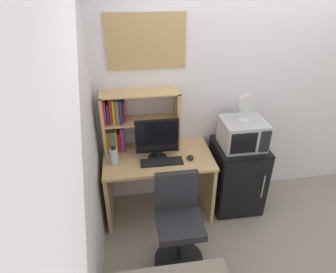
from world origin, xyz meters
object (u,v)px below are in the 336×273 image
Objects in this scene: microwave at (243,133)px; desk_fan at (247,106)px; monitor at (157,139)px; mini_fridge at (237,176)px; desk_chair at (178,225)px; keyboard at (162,162)px; computer_mouse at (190,158)px; water_bottle at (114,156)px; hutch_bookshelf at (128,120)px; wall_corkboard at (146,41)px.

desk_fan is at bearing -115.72° from microwave.
mini_fridge is (0.90, 0.03, -0.58)m from monitor.
monitor is 0.48× the size of desk_chair.
keyboard is at bearing -172.32° from microwave.
microwave is at bearing 9.57° from computer_mouse.
water_bottle is 0.20× the size of desk_chair.
desk_fan is at bearing -134.41° from mini_fridge.
hutch_bookshelf is 8.80× the size of computer_mouse.
water_bottle is (-0.77, 0.05, 0.07)m from computer_mouse.
desk_chair is (-0.80, -0.66, -0.53)m from microwave.
hutch_bookshelf is at bearing 170.28° from microwave.
computer_mouse is 0.11× the size of mini_fridge.
keyboard is 0.53× the size of mini_fridge.
desk_fan is (0.87, 0.11, 0.51)m from keyboard.
mini_fridge is at bearing 1.63° from monitor.
monitor is at bearing 99.82° from desk_chair.
computer_mouse is at bearing -26.36° from hutch_bookshelf.
mini_fridge is 2.77× the size of desk_fan.
hutch_bookshelf is 2.72× the size of desk_fan.
computer_mouse is at bearing -170.43° from microwave.
computer_mouse is 0.10× the size of desk_chair.
monitor is at bearing 2.95° from water_bottle.
hutch_bookshelf is at bearing -154.31° from wall_corkboard.
mini_fridge is at bearing 9.28° from computer_mouse.
monitor is 2.37× the size of water_bottle.
monitor is at bearing -178.55° from desk_fan.
desk_chair is (-0.79, -0.65, -0.85)m from desk_fan.
mini_fridge is (0.87, 0.11, -0.36)m from keyboard.
monitor is 0.94m from wall_corkboard.
hutch_bookshelf reaches higher than microwave.
hutch_bookshelf reaches higher than desk_chair.
keyboard is 0.56× the size of wall_corkboard.
microwave reaches higher than water_bottle.
monitor is at bearing 109.43° from keyboard.
computer_mouse is at bearing -170.96° from desk_fan.
hutch_bookshelf reaches higher than mini_fridge.
desk_fan reaches higher than computer_mouse.
hutch_bookshelf is at bearing 153.64° from computer_mouse.
microwave is 1.16m from desk_chair.
water_bottle is at bearing -123.23° from hutch_bookshelf.
microwave is at bearing -9.72° from hutch_bookshelf.
water_bottle is (-0.44, -0.02, -0.15)m from monitor.
mini_fridge is 1.81× the size of microwave.
wall_corkboard is (0.39, 0.36, 1.02)m from water_bottle.
monitor is 0.91m from microwave.
keyboard is at bearing -175.98° from computer_mouse.
wall_corkboard is at bearing 161.77° from desk_fan.
computer_mouse is 0.48× the size of water_bottle.
keyboard is (0.30, -0.32, -0.34)m from hutch_bookshelf.
hutch_bookshelf is 1.20m from microwave.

